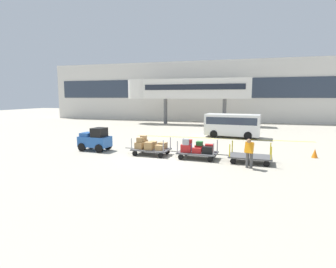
% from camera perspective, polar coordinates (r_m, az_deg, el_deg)
% --- Properties ---
extents(ground_plane, '(120.00, 120.00, 0.00)m').
position_cam_1_polar(ground_plane, '(15.96, -1.99, -5.21)').
color(ground_plane, '#A8A08E').
extents(apron_lead_line, '(15.43, 0.62, 0.01)m').
position_cam_1_polar(apron_lead_line, '(23.82, 11.15, -0.96)').
color(apron_lead_line, yellow).
rests_on(apron_lead_line, ground_plane).
extents(terminal_building, '(52.31, 2.51, 8.97)m').
position_cam_1_polar(terminal_building, '(41.07, 9.10, 9.06)').
color(terminal_building, beige).
rests_on(terminal_building, ground_plane).
extents(jet_bridge, '(16.50, 3.00, 6.02)m').
position_cam_1_polar(jet_bridge, '(35.68, 3.00, 9.63)').
color(jet_bridge, silver).
rests_on(jet_bridge, ground_plane).
extents(baggage_tug, '(2.17, 1.36, 1.58)m').
position_cam_1_polar(baggage_tug, '(18.71, -15.45, -1.19)').
color(baggage_tug, '#2659A5').
rests_on(baggage_tug, ground_plane).
extents(baggage_cart_lead, '(3.04, 1.56, 1.18)m').
position_cam_1_polar(baggage_cart_lead, '(16.75, -3.88, -2.68)').
color(baggage_cart_lead, '#4C4C4F').
rests_on(baggage_cart_lead, ground_plane).
extents(baggage_cart_middle, '(3.04, 1.56, 1.20)m').
position_cam_1_polar(baggage_cart_middle, '(15.83, 6.22, -3.34)').
color(baggage_cart_middle, '#4C4C4F').
rests_on(baggage_cart_middle, ground_plane).
extents(baggage_cart_tail, '(3.04, 1.56, 1.10)m').
position_cam_1_polar(baggage_cart_tail, '(15.45, 17.30, -4.70)').
color(baggage_cart_tail, '#4C4C4F').
rests_on(baggage_cart_tail, ground_plane).
extents(baggage_handler, '(0.50, 0.51, 1.56)m').
position_cam_1_polar(baggage_handler, '(14.14, 17.14, -3.70)').
color(baggage_handler, '#4C4C4C').
rests_on(baggage_handler, ground_plane).
extents(shuttle_van, '(4.97, 2.39, 2.10)m').
position_cam_1_polar(shuttle_van, '(24.73, 13.70, 2.17)').
color(shuttle_van, white).
rests_on(shuttle_van, ground_plane).
extents(safety_cone_near, '(0.36, 0.36, 0.55)m').
position_cam_1_polar(safety_cone_near, '(18.28, 29.13, -3.65)').
color(safety_cone_near, orange).
rests_on(safety_cone_near, ground_plane).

